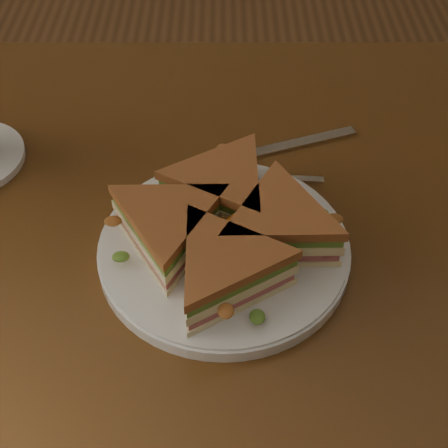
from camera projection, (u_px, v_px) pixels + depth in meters
name	position (u px, v px, depth m)	size (l,w,h in m)	color
table	(223.00, 264.00, 0.84)	(1.20, 0.80, 0.75)	#3B210D
plate	(224.00, 249.00, 0.71)	(0.29, 0.29, 0.02)	silver
sandwich_wedges	(224.00, 227.00, 0.69)	(0.28, 0.28, 0.06)	beige
crisps_mound	(224.00, 230.00, 0.69)	(0.09, 0.09, 0.05)	orange
spoon	(218.00, 175.00, 0.81)	(0.18, 0.03, 0.01)	silver
knife	(278.00, 148.00, 0.85)	(0.21, 0.08, 0.00)	silver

